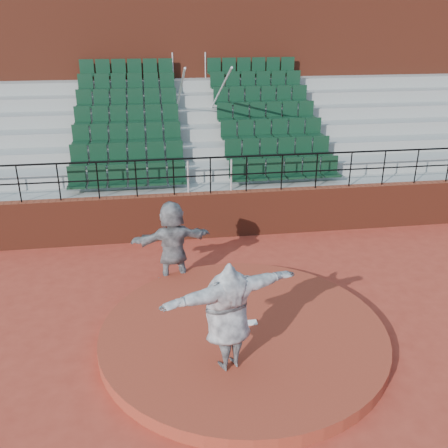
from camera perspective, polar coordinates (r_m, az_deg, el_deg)
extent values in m
plane|color=#A53625|center=(9.96, 2.19, -13.02)|extent=(90.00, 90.00, 0.00)
cylinder|color=#983522|center=(9.89, 2.20, -12.43)|extent=(5.50, 5.50, 0.25)
cube|color=white|center=(9.93, 2.05, -11.28)|extent=(0.60, 0.15, 0.03)
cube|color=maroon|center=(14.02, -1.51, 1.06)|extent=(24.00, 0.30, 1.30)
cylinder|color=black|center=(13.50, -1.59, 7.59)|extent=(24.00, 0.05, 0.05)
cylinder|color=black|center=(13.64, -1.56, 5.56)|extent=(24.00, 0.04, 0.04)
cylinder|color=black|center=(13.98, -22.42, 4.25)|extent=(0.04, 0.04, 1.00)
cylinder|color=black|center=(13.77, -18.38, 4.55)|extent=(0.04, 0.04, 1.00)
cylinder|color=black|center=(13.62, -14.23, 4.84)|extent=(0.04, 0.04, 1.00)
cylinder|color=black|center=(13.56, -10.02, 5.11)|extent=(0.04, 0.04, 1.00)
cylinder|color=black|center=(13.56, -5.78, 5.35)|extent=(0.04, 0.04, 1.00)
cylinder|color=black|center=(13.64, -1.56, 5.56)|extent=(0.04, 0.04, 1.00)
cylinder|color=black|center=(13.79, 2.58, 5.74)|extent=(0.04, 0.04, 1.00)
cylinder|color=black|center=(14.01, 6.62, 5.88)|extent=(0.04, 0.04, 1.00)
cylinder|color=black|center=(14.30, 10.52, 5.99)|extent=(0.04, 0.04, 1.00)
cylinder|color=black|center=(14.65, 14.25, 6.07)|extent=(0.04, 0.04, 1.00)
cylinder|color=black|center=(15.05, 17.79, 6.13)|extent=(0.04, 0.04, 1.00)
cylinder|color=black|center=(15.52, 21.14, 6.16)|extent=(0.04, 0.04, 1.00)
cube|color=gray|center=(14.55, -1.80, 1.89)|extent=(24.00, 0.85, 1.30)
cube|color=#10311E|center=(14.17, -10.96, 5.21)|extent=(3.30, 0.48, 0.72)
cube|color=#10311E|center=(14.65, 6.97, 6.05)|extent=(3.30, 0.48, 0.72)
cube|color=gray|center=(15.28, -2.19, 3.71)|extent=(24.00, 0.85, 1.70)
cube|color=#10311E|center=(14.87, -10.98, 7.65)|extent=(3.30, 0.48, 0.72)
cube|color=#10311E|center=(15.34, 6.21, 8.38)|extent=(3.30, 0.48, 0.72)
cube|color=gray|center=(16.02, -2.54, 5.36)|extent=(24.00, 0.85, 2.10)
cube|color=#10311E|center=(15.61, -11.00, 9.86)|extent=(3.30, 0.48, 0.72)
cube|color=#10311E|center=(16.05, 5.51, 10.52)|extent=(3.30, 0.48, 0.72)
cube|color=gray|center=(16.77, -2.87, 6.86)|extent=(24.00, 0.85, 2.50)
cube|color=#10311E|center=(16.36, -11.02, 11.87)|extent=(3.30, 0.48, 0.72)
cube|color=#10311E|center=(16.78, 4.87, 12.46)|extent=(3.30, 0.48, 0.72)
cube|color=gray|center=(17.54, -3.17, 8.24)|extent=(24.00, 0.85, 2.90)
cube|color=#10311E|center=(17.13, -11.04, 13.70)|extent=(3.30, 0.48, 0.72)
cube|color=#10311E|center=(17.54, 4.27, 14.24)|extent=(3.30, 0.48, 0.72)
cube|color=gray|center=(18.31, -3.44, 9.49)|extent=(24.00, 0.85, 3.30)
cube|color=#10311E|center=(17.92, -11.05, 15.37)|extent=(3.30, 0.48, 0.72)
cube|color=#10311E|center=(18.31, 3.71, 15.87)|extent=(3.30, 0.48, 0.72)
cube|color=gray|center=(19.10, -3.70, 10.65)|extent=(24.00, 0.85, 3.70)
cube|color=#10311E|center=(18.72, -11.07, 16.91)|extent=(3.30, 0.48, 0.72)
cube|color=#10311E|center=(19.09, 3.18, 17.37)|extent=(3.30, 0.48, 0.72)
cylinder|color=silver|center=(16.28, -5.19, 14.06)|extent=(0.06, 5.97, 2.46)
cylinder|color=silver|center=(16.39, -0.87, 14.21)|extent=(0.06, 5.97, 2.46)
cube|color=maroon|center=(20.73, -4.32, 16.34)|extent=(24.00, 3.00, 7.10)
imported|color=black|center=(8.36, 0.44, -10.46)|extent=(2.51, 1.42, 1.97)
imported|color=black|center=(11.49, -5.90, -2.18)|extent=(1.94, 0.89, 2.01)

